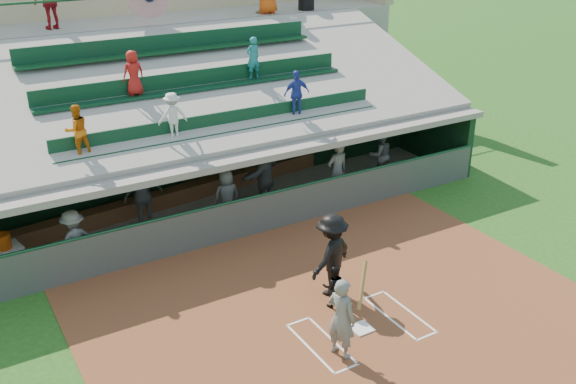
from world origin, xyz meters
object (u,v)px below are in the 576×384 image
home_plate (361,328)px  catcher (333,286)px  water_cooler (3,241)px  batter_at_plate (342,317)px  white_table (5,261)px

home_plate → catcher: catcher is taller
water_cooler → home_plate: bearing=-45.0°
batter_at_plate → home_plate: bearing=27.9°
catcher → white_table: (-6.09, 5.09, -0.12)m
home_plate → water_cooler: bearing=135.0°
home_plate → white_table: white_table is taller
batter_at_plate → white_table: batter_at_plate is taller
catcher → water_cooler: size_ratio=2.72×
catcher → water_cooler: bearing=-15.3°
batter_at_plate → water_cooler: batter_at_plate is taller
catcher → white_table: catcher is taller
home_plate → batter_at_plate: size_ratio=0.22×
home_plate → batter_at_plate: batter_at_plate is taller
batter_at_plate → catcher: size_ratio=1.93×
batter_at_plate → catcher: bearing=60.9°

